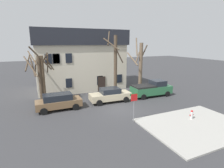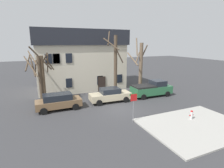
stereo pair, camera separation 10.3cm
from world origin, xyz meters
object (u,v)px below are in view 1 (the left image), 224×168
Objects in this scene: car_beige_sedan at (110,95)px; building_main at (80,59)px; tree_bare_end at (140,65)px; car_brown_wagon at (59,101)px; tree_bare_near at (40,76)px; street_sign_pole at (134,102)px; tree_bare_mid at (42,76)px; bicycle_leaning at (65,99)px; fire_hydrant at (192,114)px; tree_bare_far at (115,64)px; pickup_truck_green at (152,89)px.

building_main is at bearing 100.30° from car_beige_sedan.
car_brown_wagon is at bearing -165.12° from tree_bare_end.
street_sign_pole is (6.92, -8.71, -1.24)m from tree_bare_near.
bicycle_leaning is at bearing -17.68° from tree_bare_mid.
fire_hydrant is (4.54, -7.55, -0.28)m from car_beige_sedan.
tree_bare_mid is at bearing -1.50° from tree_bare_near.
fire_hydrant is 0.47× the size of bicycle_leaning.
street_sign_pole is at bearing -103.81° from tree_bare_far.
tree_bare_far is 7.38m from bicycle_leaning.
building_main is 2.18× the size of tree_bare_mid.
tree_bare_mid is at bearing 137.86° from fire_hydrant.
tree_bare_near reaches higher than tree_bare_mid.
car_beige_sedan is at bearing -21.71° from tree_bare_near.
building_main reaches higher than street_sign_pole.
tree_bare_end reaches higher than car_brown_wagon.
building_main is 7.82m from tree_bare_near.
car_beige_sedan is at bearing -153.05° from tree_bare_end.
tree_bare_end is 1.64× the size of car_brown_wagon.
tree_bare_far is at bearing -0.75° from bicycle_leaning.
tree_bare_end is 11.18m from bicycle_leaning.
car_brown_wagon is at bearing -63.82° from tree_bare_near.
bicycle_leaning is at bearing -119.97° from building_main.
car_beige_sedan is 2.77× the size of bicycle_leaning.
tree_bare_end is 7.17m from car_beige_sedan.
building_main is 14.05m from street_sign_pole.
tree_bare_end is (13.14, 0.10, 0.59)m from tree_bare_near.
pickup_truck_green is (4.20, -2.10, -3.10)m from tree_bare_far.
tree_bare_near is at bearing 174.88° from tree_bare_far.
tree_bare_near reaches higher than bicycle_leaning.
tree_bare_far is at bearing 16.61° from car_brown_wagon.
tree_bare_far reaches higher than tree_bare_near.
building_main is at bearing 117.51° from tree_bare_far.
pickup_truck_green is (7.26, -7.97, -3.36)m from building_main.
fire_hydrant is (10.33, -7.44, -0.33)m from car_brown_wagon.
tree_bare_far is 3.17× the size of street_sign_pole.
tree_bare_end is at bearing -34.18° from building_main.
tree_bare_near is 1.34× the size of car_beige_sedan.
bicycle_leaning is (1.00, 2.29, -0.50)m from car_brown_wagon.
car_brown_wagon is (-4.34, -8.07, -3.45)m from building_main.
building_main is 8.88m from tree_bare_end.
tree_bare_far reaches higher than car_brown_wagon.
tree_bare_near is (-5.81, -5.07, -1.28)m from building_main.
car_brown_wagon is at bearing -68.12° from tree_bare_mid.
tree_bare_near is 1.22× the size of pickup_truck_green.
fire_hydrant is at bearing -99.54° from pickup_truck_green.
building_main is 6.62m from tree_bare_far.
tree_bare_far is at bearing 153.42° from pickup_truck_green.
tree_bare_mid is at bearing 162.32° from bicycle_leaning.
tree_bare_end is 11.06m from fire_hydrant.
tree_bare_end is at bearing 0.47° from tree_bare_mid.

